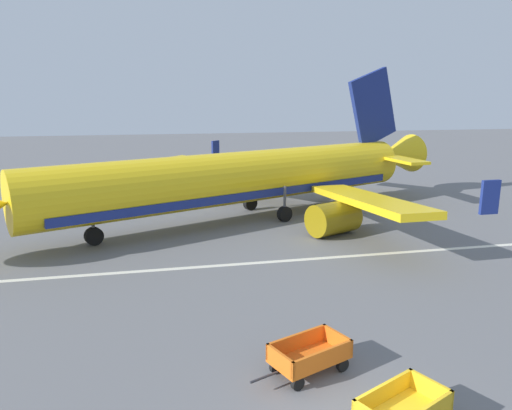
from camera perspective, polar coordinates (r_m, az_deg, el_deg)
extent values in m
cube|color=silver|center=(26.07, 0.26, -6.91)|extent=(120.00, 0.36, 0.01)
cylinder|color=yellow|center=(34.34, -2.08, 3.29)|extent=(29.06, 15.12, 3.70)
cube|color=navy|center=(34.52, -2.06, 1.62)|extent=(26.23, 13.77, 0.56)
cone|color=yellow|center=(45.82, 16.31, 5.79)|extent=(5.51, 4.99, 3.52)
cube|color=yellow|center=(30.84, 12.99, 0.63)|extent=(2.82, 13.04, 1.35)
cube|color=navy|center=(29.09, 26.13, 0.84)|extent=(1.10, 0.22, 1.90)
cylinder|color=#856D0E|center=(31.32, 9.24, -1.56)|extent=(3.77, 3.18, 2.10)
cube|color=yellow|center=(43.60, -3.50, 4.40)|extent=(11.03, 11.03, 1.35)
cube|color=navy|center=(50.35, -4.86, 6.58)|extent=(0.92, 0.92, 1.90)
cylinder|color=#856D0E|center=(41.87, -3.79, 2.18)|extent=(3.77, 3.18, 2.10)
cube|color=navy|center=(42.98, 13.80, 11.20)|extent=(5.64, 2.66, 6.88)
cube|color=yellow|center=(41.38, 17.01, 5.19)|extent=(2.24, 5.34, 0.24)
cube|color=yellow|center=(45.57, 10.67, 6.17)|extent=(4.77, 5.11, 0.24)
cylinder|color=#4C4C51|center=(30.38, -18.91, -1.68)|extent=(0.20, 0.20, 2.04)
cylinder|color=black|center=(30.64, -18.77, -3.54)|extent=(1.19, 0.84, 1.10)
cylinder|color=#4C4C51|center=(34.31, 3.45, 0.59)|extent=(0.20, 0.20, 2.04)
cylinder|color=black|center=(34.54, 3.43, -1.07)|extent=(1.19, 0.84, 1.10)
cylinder|color=#4C4C51|center=(37.78, -0.70, 1.73)|extent=(0.20, 0.20, 2.04)
cylinder|color=black|center=(37.99, -0.69, 0.22)|extent=(1.19, 0.84, 1.10)
cube|color=gold|center=(14.60, 14.97, -20.82)|extent=(2.31, 1.14, 0.55)
cube|color=gold|center=(15.14, 20.02, -19.86)|extent=(0.68, 1.31, 0.55)
cylinder|color=black|center=(15.52, 17.43, -21.32)|extent=(0.47, 0.33, 0.44)
cube|color=orange|center=(16.38, 6.40, -17.74)|extent=(2.84, 2.23, 0.08)
cube|color=orange|center=(15.80, 8.03, -17.69)|extent=(2.36, 1.02, 0.55)
cube|color=orange|center=(16.65, 4.93, -15.90)|extent=(2.36, 1.02, 0.55)
cube|color=orange|center=(15.57, 2.88, -18.08)|extent=(0.61, 1.34, 0.55)
cube|color=orange|center=(16.93, 9.65, -15.54)|extent=(0.61, 1.34, 0.55)
cylinder|color=#2D2D33|center=(15.45, 0.97, -19.86)|extent=(0.96, 0.45, 0.08)
cylinder|color=black|center=(15.63, 4.99, -20.44)|extent=(0.47, 0.31, 0.44)
cylinder|color=black|center=(16.38, 2.40, -18.72)|extent=(0.47, 0.31, 0.44)
cylinder|color=black|center=(16.71, 10.27, -18.24)|extent=(0.47, 0.31, 0.44)
cylinder|color=black|center=(17.41, 7.60, -16.78)|extent=(0.47, 0.31, 0.44)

